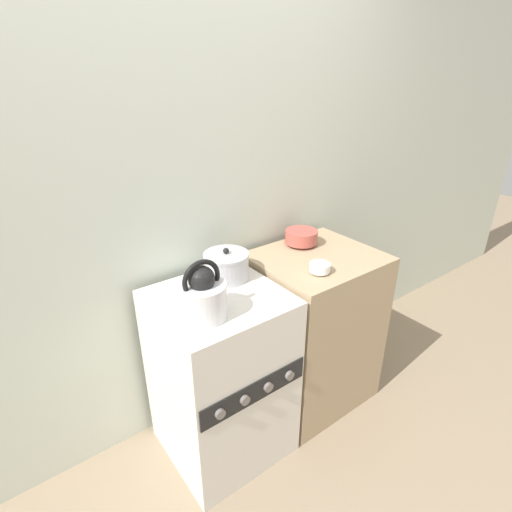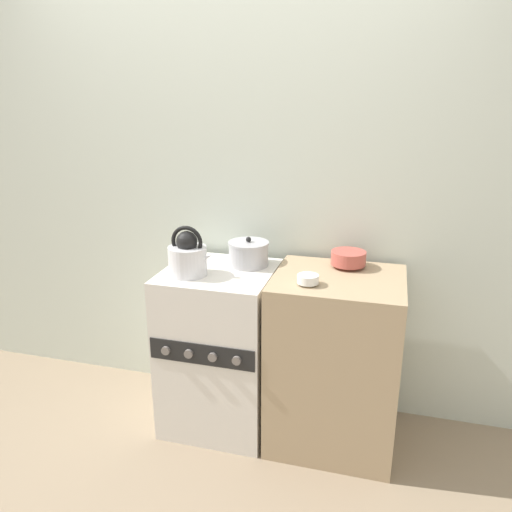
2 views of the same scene
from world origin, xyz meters
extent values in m
plane|color=gray|center=(0.00, 0.00, 0.00)|extent=(12.00, 12.00, 0.00)
cube|color=silver|center=(0.00, 0.63, 1.25)|extent=(7.00, 0.06, 2.50)
cube|color=silver|center=(0.00, 0.28, 0.45)|extent=(0.57, 0.55, 0.90)
cube|color=black|center=(0.00, 0.00, 0.56)|extent=(0.54, 0.01, 0.11)
cylinder|color=slate|center=(-0.18, -0.01, 0.56)|extent=(0.04, 0.02, 0.04)
cylinder|color=slate|center=(-0.06, -0.01, 0.56)|extent=(0.04, 0.02, 0.04)
cylinder|color=slate|center=(0.06, -0.01, 0.56)|extent=(0.04, 0.02, 0.04)
cylinder|color=slate|center=(0.18, -0.01, 0.56)|extent=(0.04, 0.02, 0.04)
cube|color=tan|center=(0.62, 0.28, 0.46)|extent=(0.63, 0.56, 0.92)
cylinder|color=silver|center=(-0.13, 0.18, 0.97)|extent=(0.19, 0.19, 0.15)
sphere|color=black|center=(-0.13, 0.18, 1.07)|extent=(0.11, 0.11, 0.11)
torus|color=black|center=(-0.13, 0.18, 1.07)|extent=(0.17, 0.02, 0.17)
cone|color=silver|center=(-0.04, 0.18, 0.99)|extent=(0.10, 0.04, 0.08)
cylinder|color=#B2B2B7|center=(0.13, 0.40, 0.95)|extent=(0.21, 0.21, 0.11)
cylinder|color=#B2B2B7|center=(0.13, 0.40, 1.02)|extent=(0.22, 0.22, 0.01)
sphere|color=black|center=(0.13, 0.40, 1.04)|extent=(0.03, 0.03, 0.03)
cylinder|color=#B75147|center=(0.65, 0.44, 0.93)|extent=(0.08, 0.08, 0.02)
cylinder|color=#B75147|center=(0.65, 0.44, 0.97)|extent=(0.18, 0.18, 0.07)
cylinder|color=white|center=(0.49, 0.14, 0.92)|extent=(0.05, 0.05, 0.01)
cylinder|color=white|center=(0.49, 0.14, 0.95)|extent=(0.10, 0.10, 0.04)
camera|label=1|loc=(-0.77, -1.04, 1.81)|focal=28.00mm
camera|label=2|loc=(0.83, -2.02, 1.77)|focal=35.00mm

